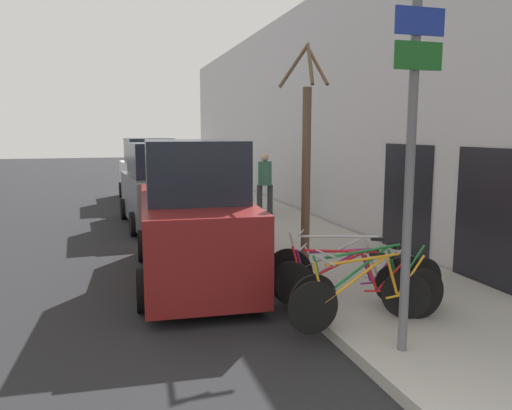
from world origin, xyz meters
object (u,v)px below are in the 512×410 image
(parked_car_2, at_px, (149,173))
(pedestrian_near, at_px, (265,179))
(parked_car_1, at_px, (160,188))
(bicycle_3, at_px, (346,280))
(bicycle_1, at_px, (371,287))
(bicycle_2, at_px, (347,285))
(parked_car_0, at_px, (193,218))
(bicycle_4, at_px, (347,272))
(bicycle_0, at_px, (370,296))
(signpost, at_px, (411,162))
(street_tree, at_px, (306,169))

(parked_car_2, xyz_separation_m, pedestrian_near, (3.01, -5.03, 0.14))
(parked_car_1, bearing_deg, bicycle_3, -80.21)
(bicycle_1, relative_size, bicycle_2, 1.37)
(bicycle_2, bearing_deg, parked_car_0, 67.68)
(bicycle_3, distance_m, parked_car_1, 8.04)
(bicycle_3, relative_size, pedestrian_near, 1.08)
(bicycle_3, bearing_deg, bicycle_1, -152.87)
(bicycle_4, relative_size, pedestrian_near, 1.15)
(bicycle_2, bearing_deg, bicycle_0, -139.88)
(signpost, xyz_separation_m, parked_car_1, (-1.74, 9.40, -1.26))
(bicycle_3, relative_size, parked_car_1, 0.45)
(bicycle_1, height_order, parked_car_1, parked_car_1)
(signpost, xyz_separation_m, parked_car_2, (-1.64, 14.50, -1.23))
(parked_car_2, bearing_deg, signpost, -86.38)
(bicycle_0, height_order, bicycle_1, bicycle_1)
(parked_car_0, height_order, street_tree, street_tree)
(bicycle_0, height_order, street_tree, street_tree)
(signpost, bearing_deg, parked_car_2, 96.47)
(signpost, xyz_separation_m, bicycle_1, (0.18, 1.06, -1.74))
(signpost, relative_size, parked_car_1, 0.90)
(parked_car_1, bearing_deg, parked_car_0, -93.28)
(bicycle_2, xyz_separation_m, parked_car_0, (-1.69, 2.62, 0.58))
(parked_car_0, distance_m, street_tree, 2.16)
(signpost, distance_m, street_tree, 3.31)
(signpost, relative_size, pedestrian_near, 2.12)
(bicycle_4, relative_size, parked_car_0, 0.43)
(bicycle_0, relative_size, street_tree, 0.58)
(bicycle_0, distance_m, parked_car_2, 13.86)
(signpost, distance_m, bicycle_1, 2.04)
(bicycle_4, bearing_deg, bicycle_2, -174.76)
(pedestrian_near, bearing_deg, signpost, 95.04)
(bicycle_0, distance_m, parked_car_1, 8.83)
(parked_car_2, relative_size, street_tree, 1.22)
(bicycle_1, bearing_deg, parked_car_2, -1.31)
(bicycle_1, distance_m, parked_car_0, 3.48)
(bicycle_2, bearing_deg, bicycle_1, -100.19)
(parked_car_1, distance_m, street_tree, 6.45)
(signpost, height_order, bicycle_2, signpost)
(bicycle_2, relative_size, bicycle_3, 0.93)
(parked_car_0, distance_m, pedestrian_near, 6.37)
(bicycle_1, bearing_deg, pedestrian_near, -17.05)
(bicycle_2, distance_m, bicycle_3, 0.32)
(parked_car_2, relative_size, pedestrian_near, 2.62)
(bicycle_1, relative_size, parked_car_0, 0.52)
(bicycle_0, relative_size, parked_car_2, 0.48)
(bicycle_1, relative_size, parked_car_2, 0.52)
(signpost, relative_size, parked_car_0, 0.80)
(bicycle_1, relative_size, parked_car_1, 0.58)
(parked_car_0, bearing_deg, bicycle_4, -44.36)
(signpost, bearing_deg, bicycle_4, 84.16)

